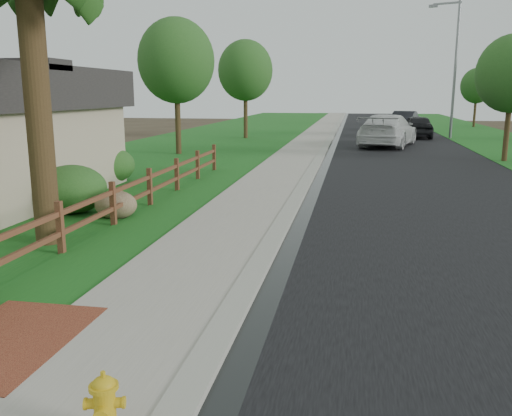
% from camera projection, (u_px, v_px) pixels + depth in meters
% --- Properties ---
extents(ground, '(120.00, 120.00, 0.00)m').
position_uv_depth(ground, '(197.00, 328.00, 7.45)').
color(ground, '#35291C').
extents(road, '(8.00, 90.00, 0.02)m').
position_uv_depth(road, '(389.00, 136.00, 40.33)').
color(road, black).
rests_on(road, ground).
extents(curb, '(0.40, 90.00, 0.12)m').
position_uv_depth(curb, '(333.00, 135.00, 41.05)').
color(curb, gray).
rests_on(curb, ground).
extents(wet_gutter, '(0.50, 90.00, 0.00)m').
position_uv_depth(wet_gutter, '(337.00, 135.00, 41.00)').
color(wet_gutter, black).
rests_on(wet_gutter, road).
extents(sidewalk, '(2.20, 90.00, 0.10)m').
position_uv_depth(sidewalk, '(315.00, 134.00, 41.28)').
color(sidewalk, gray).
rests_on(sidewalk, ground).
extents(grass_strip, '(1.60, 90.00, 0.06)m').
position_uv_depth(grass_strip, '(291.00, 134.00, 41.61)').
color(grass_strip, '#175118').
rests_on(grass_strip, ground).
extents(lawn_near, '(9.00, 90.00, 0.04)m').
position_uv_depth(lawn_near, '(225.00, 134.00, 42.52)').
color(lawn_near, '#175118').
rests_on(lawn_near, ground).
extents(verge_far, '(6.00, 90.00, 0.04)m').
position_uv_depth(verge_far, '(487.00, 137.00, 39.13)').
color(verge_far, '#175118').
rests_on(verge_far, ground).
extents(brick_patch, '(1.60, 2.40, 0.11)m').
position_uv_depth(brick_patch, '(7.00, 344.00, 6.86)').
color(brick_patch, brown).
rests_on(brick_patch, ground).
extents(ranch_fence, '(0.12, 16.92, 1.10)m').
position_uv_depth(ranch_fence, '(133.00, 193.00, 14.11)').
color(ranch_fence, '#432816').
rests_on(ranch_fence, ground).
extents(fire_hydrant, '(0.42, 0.34, 0.63)m').
position_uv_depth(fire_hydrant, '(105.00, 406.00, 4.90)').
color(fire_hydrant, gold).
rests_on(fire_hydrant, sidewalk).
extents(white_suv, '(4.16, 7.02, 1.91)m').
position_uv_depth(white_suv, '(388.00, 130.00, 32.39)').
color(white_suv, silver).
rests_on(white_suv, road).
extents(dark_car_mid, '(1.93, 4.72, 1.60)m').
position_uv_depth(dark_car_mid, '(417.00, 126.00, 38.52)').
color(dark_car_mid, black).
rests_on(dark_car_mid, road).
extents(dark_car_far, '(2.97, 5.28, 1.65)m').
position_uv_depth(dark_car_far, '(403.00, 121.00, 45.33)').
color(dark_car_far, black).
rests_on(dark_car_far, road).
extents(streetlight, '(2.07, 0.95, 9.33)m').
position_uv_depth(streetlight, '(453.00, 61.00, 37.23)').
color(streetlight, gray).
rests_on(streetlight, ground).
extents(boulder, '(1.28, 1.08, 0.74)m').
position_uv_depth(boulder, '(116.00, 205.00, 13.82)').
color(boulder, brown).
rests_on(boulder, ground).
extents(shrub_b, '(2.23, 2.23, 1.30)m').
position_uv_depth(shrub_b, '(72.00, 189.00, 14.42)').
color(shrub_b, '#1C4A1A').
rests_on(shrub_b, ground).
extents(shrub_c, '(2.33, 2.33, 1.29)m').
position_uv_depth(shrub_c, '(109.00, 165.00, 19.23)').
color(shrub_c, '#1C4A1A').
rests_on(shrub_c, ground).
extents(tree_near_left, '(3.89, 3.89, 6.90)m').
position_uv_depth(tree_near_left, '(176.00, 61.00, 27.41)').
color(tree_near_left, '#382817').
rests_on(tree_near_left, ground).
extents(tree_near_right, '(3.22, 3.22, 5.79)m').
position_uv_depth(tree_near_right, '(512.00, 74.00, 24.58)').
color(tree_near_right, '#382817').
rests_on(tree_near_right, ground).
extents(tree_mid_left, '(3.78, 3.78, 6.76)m').
position_uv_depth(tree_mid_left, '(245.00, 71.00, 37.30)').
color(tree_mid_left, '#382817').
rests_on(tree_mid_left, ground).
extents(tree_far_right, '(2.94, 2.94, 5.43)m').
position_uv_depth(tree_far_right, '(477.00, 86.00, 49.90)').
color(tree_far_right, '#382817').
rests_on(tree_far_right, ground).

